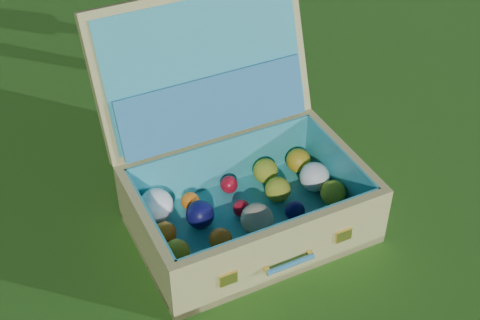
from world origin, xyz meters
TOP-DOWN VIEW (x-y plane):
  - ground at (0.00, 0.00)m, footprint 60.00×60.00m
  - suitcase at (0.02, 0.21)m, footprint 0.64×0.61m

SIDE VIEW (x-z plane):
  - ground at x=0.00m, z-range 0.00..0.00m
  - suitcase at x=0.02m, z-range -0.12..0.42m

